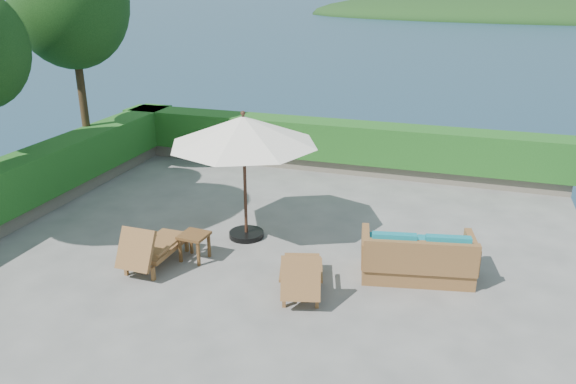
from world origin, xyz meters
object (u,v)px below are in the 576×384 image
(patio_umbrella, at_px, (243,132))
(side_table, at_px, (194,239))
(lounge_left, at_px, (152,247))
(lounge_right, at_px, (301,274))
(wicker_loveseat, at_px, (417,259))

(patio_umbrella, relative_size, side_table, 5.77)
(patio_umbrella, bearing_deg, lounge_left, -123.95)
(lounge_left, xyz_separation_m, lounge_right, (2.83, -0.09, -0.02))
(lounge_left, height_order, wicker_loveseat, wicker_loveseat)
(side_table, bearing_deg, lounge_left, -141.36)
(lounge_right, xyz_separation_m, wicker_loveseat, (1.76, 1.14, 0.00))
(lounge_right, xyz_separation_m, side_table, (-2.23, 0.56, 0.06))
(patio_umbrella, height_order, side_table, patio_umbrella)
(patio_umbrella, bearing_deg, side_table, -113.99)
(lounge_right, bearing_deg, wicker_loveseat, 17.38)
(lounge_left, bearing_deg, lounge_right, -0.33)
(lounge_left, xyz_separation_m, side_table, (0.60, 0.48, 0.05))
(lounge_right, distance_m, side_table, 2.30)
(wicker_loveseat, bearing_deg, patio_umbrella, 158.60)
(lounge_left, bearing_deg, patio_umbrella, 57.45)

